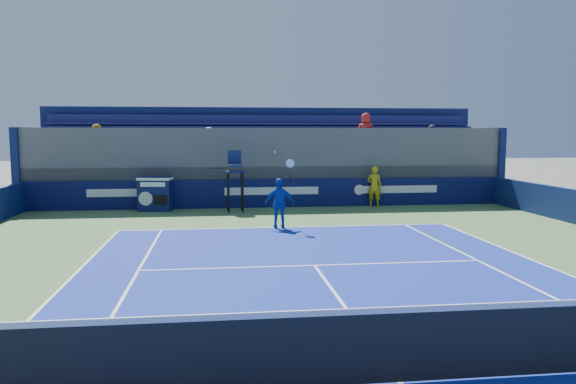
{
  "coord_description": "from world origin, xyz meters",
  "views": [
    {
      "loc": [
        -2.27,
        -6.57,
        3.18
      ],
      "look_at": [
        0.0,
        11.5,
        1.25
      ],
      "focal_mm": 35.0,
      "sensor_mm": 36.0,
      "label": 1
    }
  ],
  "objects": [
    {
      "name": "ball_person",
      "position": [
        4.4,
        16.74,
        0.89
      ],
      "size": [
        0.75,
        0.64,
        1.75
      ],
      "primitive_type": "imported",
      "rotation": [
        0.0,
        0.0,
        2.73
      ],
      "color": "gold",
      "rests_on": "apron"
    },
    {
      "name": "court_surface",
      "position": [
        0.0,
        0.0,
        0.01
      ],
      "size": [
        10.97,
        23.77,
        0.01
      ],
      "primitive_type": "cube",
      "color": "navy",
      "rests_on": "apron"
    },
    {
      "name": "match_clock",
      "position": [
        -4.81,
        16.56,
        0.74
      ],
      "size": [
        1.42,
        0.92,
        1.4
      ],
      "color": "#0E164A",
      "rests_on": "ground"
    },
    {
      "name": "stadium_seating",
      "position": [
        -0.01,
        19.15,
        1.84
      ],
      "size": [
        21.0,
        4.05,
        4.4
      ],
      "color": "#57575D",
      "rests_on": "ground"
    },
    {
      "name": "umpire_chair",
      "position": [
        -1.59,
        15.93,
        1.53
      ],
      "size": [
        0.73,
        0.73,
        2.48
      ],
      "color": "black",
      "rests_on": "ground"
    },
    {
      "name": "tennis_net",
      "position": [
        0.0,
        0.0,
        0.56
      ],
      "size": [
        11.65,
        0.08,
        1.1
      ],
      "color": "black",
      "rests_on": "ground"
    },
    {
      "name": "back_hoarding",
      "position": [
        0.0,
        17.1,
        0.6
      ],
      "size": [
        20.4,
        0.21,
        1.2
      ],
      "color": "#0B0E42",
      "rests_on": "ground"
    },
    {
      "name": "tennis_player",
      "position": [
        -0.24,
        11.78,
        0.85
      ],
      "size": [
        1.0,
        0.48,
        2.57
      ],
      "color": "#1440A7",
      "rests_on": "apron"
    },
    {
      "name": "apron",
      "position": [
        0.0,
        0.0,
        0.01
      ],
      "size": [
        20.0,
        34.0,
        0.01
      ],
      "primitive_type": "cube",
      "color": "#476E39",
      "rests_on": "ground"
    },
    {
      "name": "court_lines",
      "position": [
        0.0,
        0.0,
        0.02
      ],
      "size": [
        11.04,
        23.84,
        0.0
      ],
      "color": "white",
      "rests_on": "court_surface"
    }
  ]
}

